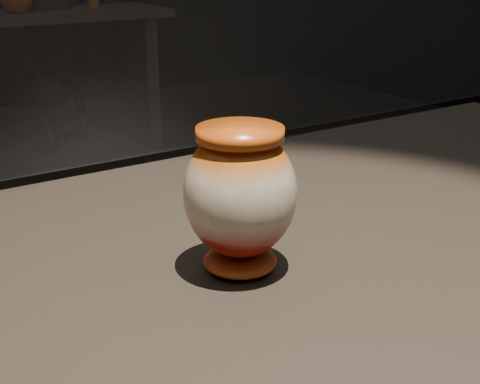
# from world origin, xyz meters

# --- Properties ---
(main_vase) EXTENTS (0.17, 0.17, 0.18)m
(main_vase) POSITION_xyz_m (-0.03, -0.06, 1.00)
(main_vase) COLOR maroon
(main_vase) RESTS_ON display_plinth
(back_shelf) EXTENTS (2.00, 0.60, 0.90)m
(back_shelf) POSITION_xyz_m (0.62, 3.49, 0.64)
(back_shelf) COLOR black
(back_shelf) RESTS_ON ground
(visitor) EXTENTS (0.80, 0.73, 1.83)m
(visitor) POSITION_xyz_m (0.95, 3.62, 0.92)
(visitor) COLOR black
(visitor) RESTS_ON ground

